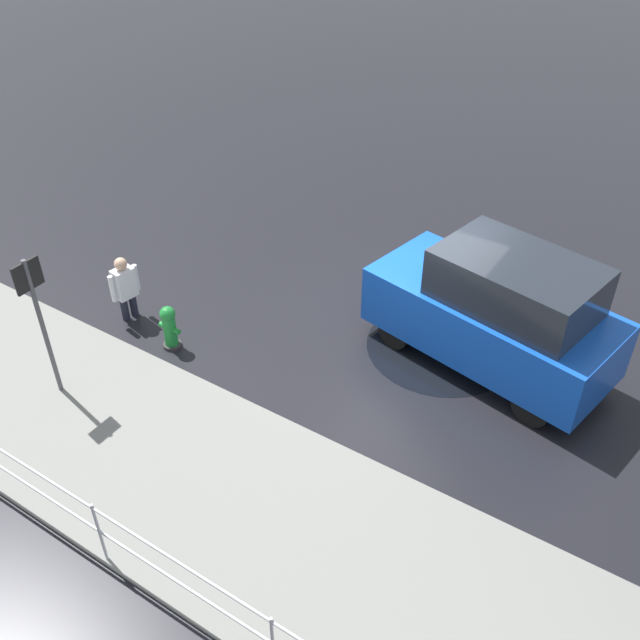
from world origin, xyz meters
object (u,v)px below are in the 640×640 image
object	(u,v)px
moving_hatchback	(497,311)
pedestrian	(125,285)
sign_post	(38,309)
fire_hydrant	(170,327)

from	to	relation	value
moving_hatchback	pedestrian	bearing A→B (deg)	21.58
moving_hatchback	sign_post	bearing A→B (deg)	38.86
fire_hydrant	pedestrian	distance (m)	1.23
moving_hatchback	fire_hydrant	xyz separation A→B (m)	(4.61, 2.50, -0.63)
sign_post	moving_hatchback	bearing A→B (deg)	-141.14
fire_hydrant	pedestrian	size ratio (longest dim) A/B	0.66
moving_hatchback	fire_hydrant	size ratio (longest dim) A/B	5.18
moving_hatchback	pedestrian	xyz separation A→B (m)	(5.78, 2.29, -0.34)
fire_hydrant	pedestrian	world-z (taller)	pedestrian
fire_hydrant	sign_post	xyz separation A→B (m)	(0.69, 1.77, 1.18)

